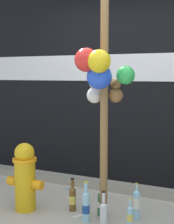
# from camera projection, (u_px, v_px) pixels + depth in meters

# --- Properties ---
(building_wall) EXTENTS (10.00, 0.21, 3.05)m
(building_wall) POSITION_uv_depth(u_px,v_px,m) (137.00, 71.00, 4.49)
(building_wall) COLOR black
(building_wall) RESTS_ON ground_plane
(curb_strip) EXTENTS (8.00, 0.12, 0.08)m
(curb_strip) POSITION_uv_depth(u_px,v_px,m) (124.00, 190.00, 4.20)
(curb_strip) COLOR gray
(curb_strip) RESTS_ON ground_plane
(memorial_post) EXTENTS (0.61, 0.49, 2.87)m
(memorial_post) POSITION_uv_depth(u_px,v_px,m) (102.00, 56.00, 3.20)
(memorial_post) COLOR olive
(memorial_post) RESTS_ON ground_plane
(fire_hydrant) EXTENTS (0.43, 0.26, 0.75)m
(fire_hydrant) POSITION_uv_depth(u_px,v_px,m) (25.00, 176.00, 3.64)
(fire_hydrant) COLOR gold
(fire_hydrant) RESTS_ON ground_plane
(bottle_0) EXTENTS (0.08, 0.08, 0.36)m
(bottle_0) POSITION_uv_depth(u_px,v_px,m) (101.00, 203.00, 3.52)
(bottle_0) COLOR #337038
(bottle_0) RESTS_ON ground_plane
(bottle_1) EXTENTS (0.07, 0.07, 0.35)m
(bottle_1) POSITION_uv_depth(u_px,v_px,m) (104.00, 213.00, 3.28)
(bottle_1) COLOR silver
(bottle_1) RESTS_ON ground_plane
(bottle_2) EXTENTS (0.08, 0.08, 0.36)m
(bottle_2) POSITION_uv_depth(u_px,v_px,m) (73.00, 198.00, 3.64)
(bottle_2) COLOR brown
(bottle_2) RESTS_ON ground_plane
(bottle_3) EXTENTS (0.08, 0.08, 0.42)m
(bottle_3) POSITION_uv_depth(u_px,v_px,m) (86.00, 206.00, 3.37)
(bottle_3) COLOR #93CCE0
(bottle_3) RESTS_ON ground_plane
(bottle_4) EXTENTS (0.06, 0.06, 0.30)m
(bottle_4) POSITION_uv_depth(u_px,v_px,m) (130.00, 216.00, 3.23)
(bottle_4) COLOR #93CCE0
(bottle_4) RESTS_ON ground_plane
(bottle_5) EXTENTS (0.07, 0.07, 0.38)m
(bottle_5) POSITION_uv_depth(u_px,v_px,m) (136.00, 204.00, 3.42)
(bottle_5) COLOR #93CCE0
(bottle_5) RESTS_ON ground_plane
(litter_1) EXTENTS (0.09, 0.11, 0.01)m
(litter_1) POSITION_uv_depth(u_px,v_px,m) (68.00, 189.00, 4.33)
(litter_1) COLOR #8C99B2
(litter_1) RESTS_ON ground_plane
(litter_2) EXTENTS (0.09, 0.12, 0.01)m
(litter_2) POSITION_uv_depth(u_px,v_px,m) (77.00, 216.00, 3.51)
(litter_2) COLOR silver
(litter_2) RESTS_ON ground_plane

